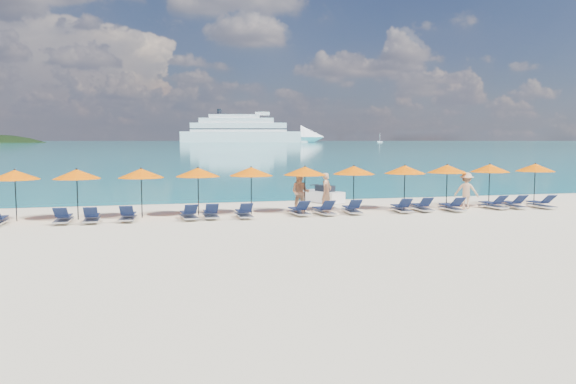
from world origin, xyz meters
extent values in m
plane|color=beige|center=(0.00, 0.00, 0.00)|extent=(1400.00, 1400.00, 0.00)
cube|color=#1FA9B2|center=(0.00, 660.00, 0.01)|extent=(1600.00, 1300.00, 0.01)
cube|color=white|center=(82.86, 544.44, 5.47)|extent=(122.33, 47.37, 10.95)
cone|color=white|center=(153.42, 528.85, 5.47)|extent=(28.72, 28.72, 24.09)
cube|color=white|center=(80.73, 544.91, 15.33)|extent=(98.10, 38.97, 8.76)
cube|color=white|center=(78.59, 545.39, 21.90)|extent=(76.46, 32.15, 5.47)
cube|color=white|center=(76.45, 545.86, 26.28)|extent=(52.23, 23.75, 3.83)
cube|color=black|center=(80.73, 544.91, 13.69)|extent=(99.32, 39.44, 0.99)
cube|color=black|center=(80.73, 544.91, 17.52)|extent=(96.87, 38.49, 0.99)
cylinder|color=black|center=(61.70, 549.12, 30.66)|extent=(4.82, 4.82, 6.02)
cube|color=white|center=(137.64, 503.73, 0.89)|extent=(6.67, 2.22, 1.78)
cylinder|color=white|center=(137.64, 503.73, 6.67)|extent=(0.40, 0.40, 11.12)
cube|color=white|center=(220.36, 513.30, 0.70)|extent=(5.25, 1.75, 1.40)
cylinder|color=white|center=(220.36, 513.30, 5.25)|extent=(0.32, 0.32, 8.76)
cube|color=white|center=(3.42, 8.91, 0.33)|extent=(2.06, 2.83, 0.61)
cube|color=black|center=(3.52, 8.71, 0.78)|extent=(0.98, 1.24, 0.39)
cylinder|color=black|center=(3.13, 9.51, 0.94)|extent=(0.58, 0.33, 0.07)
imported|color=tan|center=(2.58, 5.47, 0.94)|extent=(0.80, 0.80, 1.87)
imported|color=tan|center=(1.12, 5.08, 0.96)|extent=(1.08, 0.90, 1.92)
imported|color=tan|center=(9.70, 4.34, 0.93)|extent=(1.30, 1.14, 1.86)
cylinder|color=black|center=(-11.62, 5.03, 1.10)|extent=(0.05, 0.05, 2.20)
cone|color=#FF6300|center=(-11.62, 5.03, 2.02)|extent=(2.10, 2.10, 0.42)
sphere|color=black|center=(-11.62, 5.03, 2.24)|extent=(0.08, 0.08, 0.08)
cylinder|color=black|center=(-9.09, 4.92, 1.10)|extent=(0.05, 0.05, 2.20)
cone|color=#FF6300|center=(-9.09, 4.92, 2.02)|extent=(2.10, 2.10, 0.42)
sphere|color=black|center=(-9.09, 4.92, 2.24)|extent=(0.08, 0.08, 0.08)
cylinder|color=black|center=(-6.35, 4.91, 1.10)|extent=(0.05, 0.05, 2.20)
cone|color=#FF6300|center=(-6.35, 4.91, 2.02)|extent=(2.10, 2.10, 0.42)
sphere|color=black|center=(-6.35, 4.91, 2.24)|extent=(0.08, 0.08, 0.08)
cylinder|color=black|center=(-3.80, 5.09, 1.10)|extent=(0.05, 0.05, 2.20)
cone|color=#FF6300|center=(-3.80, 5.09, 2.02)|extent=(2.10, 2.10, 0.42)
sphere|color=black|center=(-3.80, 5.09, 2.24)|extent=(0.08, 0.08, 0.08)
cylinder|color=black|center=(-1.30, 5.06, 1.10)|extent=(0.05, 0.05, 2.20)
cone|color=#FF6300|center=(-1.30, 5.06, 2.02)|extent=(2.10, 2.10, 0.42)
sphere|color=black|center=(-1.30, 5.06, 2.24)|extent=(0.08, 0.08, 0.08)
cylinder|color=black|center=(1.31, 4.94, 1.10)|extent=(0.05, 0.05, 2.20)
cone|color=#FF6300|center=(1.31, 4.94, 2.02)|extent=(2.10, 2.10, 0.42)
sphere|color=black|center=(1.31, 4.94, 2.24)|extent=(0.08, 0.08, 0.08)
cylinder|color=black|center=(3.85, 5.03, 1.10)|extent=(0.05, 0.05, 2.20)
cone|color=#FF6300|center=(3.85, 5.03, 2.02)|extent=(2.10, 2.10, 0.42)
sphere|color=black|center=(3.85, 5.03, 2.24)|extent=(0.08, 0.08, 0.08)
cylinder|color=black|center=(6.53, 4.90, 1.10)|extent=(0.05, 0.05, 2.20)
cone|color=#FF6300|center=(6.53, 4.90, 2.02)|extent=(2.10, 2.10, 0.42)
sphere|color=black|center=(6.53, 4.90, 2.24)|extent=(0.08, 0.08, 0.08)
cylinder|color=black|center=(8.96, 5.01, 1.10)|extent=(0.05, 0.05, 2.20)
cone|color=#FF6300|center=(8.96, 5.01, 2.02)|extent=(2.10, 2.10, 0.42)
sphere|color=black|center=(8.96, 5.01, 2.24)|extent=(0.08, 0.08, 0.08)
cylinder|color=black|center=(11.51, 5.11, 1.10)|extent=(0.05, 0.05, 2.20)
cone|color=#FF6300|center=(11.51, 5.11, 2.02)|extent=(2.10, 2.10, 0.42)
sphere|color=black|center=(11.51, 5.11, 2.24)|extent=(0.08, 0.08, 0.08)
cylinder|color=black|center=(14.27, 5.09, 1.10)|extent=(0.05, 0.05, 2.20)
cone|color=#FF6300|center=(14.27, 5.09, 2.02)|extent=(2.10, 2.10, 0.42)
sphere|color=black|center=(14.27, 5.09, 2.24)|extent=(0.08, 0.08, 0.08)
cube|color=silver|center=(-9.56, 3.87, 0.14)|extent=(0.66, 1.71, 0.06)
cube|color=#111B3C|center=(-9.55, 4.12, 0.30)|extent=(0.57, 1.11, 0.04)
cube|color=#111B3C|center=(-9.57, 3.32, 0.55)|extent=(0.56, 0.55, 0.43)
cube|color=silver|center=(-8.41, 3.77, 0.14)|extent=(0.65, 1.71, 0.06)
cube|color=#111B3C|center=(-8.41, 4.02, 0.30)|extent=(0.57, 1.11, 0.04)
cube|color=#111B3C|center=(-8.40, 3.22, 0.55)|extent=(0.56, 0.55, 0.43)
cube|color=silver|center=(-6.92, 3.91, 0.14)|extent=(0.74, 1.74, 0.06)
cube|color=#111B3C|center=(-6.91, 4.16, 0.30)|extent=(0.62, 1.14, 0.04)
cube|color=#111B3C|center=(-6.96, 3.36, 0.55)|extent=(0.59, 0.57, 0.43)
cube|color=silver|center=(-4.34, 3.73, 0.14)|extent=(0.78, 1.75, 0.06)
cube|color=#111B3C|center=(-4.36, 3.97, 0.30)|extent=(0.66, 1.15, 0.04)
cube|color=#111B3C|center=(-4.28, 3.18, 0.55)|extent=(0.60, 0.59, 0.43)
cube|color=silver|center=(-3.36, 3.81, 0.14)|extent=(0.63, 1.70, 0.06)
cube|color=#111B3C|center=(-3.36, 4.06, 0.30)|extent=(0.55, 1.10, 0.04)
cube|color=#111B3C|center=(-3.36, 3.26, 0.55)|extent=(0.55, 0.54, 0.43)
cube|color=silver|center=(-1.89, 3.64, 0.14)|extent=(0.65, 1.71, 0.06)
cube|color=#111B3C|center=(-1.89, 3.89, 0.30)|extent=(0.57, 1.11, 0.04)
cube|color=#111B3C|center=(-1.88, 3.09, 0.55)|extent=(0.56, 0.55, 0.43)
cube|color=silver|center=(0.74, 3.90, 0.14)|extent=(0.78, 1.75, 0.06)
cube|color=#111B3C|center=(0.72, 4.15, 0.30)|extent=(0.65, 1.15, 0.04)
cube|color=#111B3C|center=(0.79, 3.35, 0.55)|extent=(0.60, 0.59, 0.43)
cube|color=silver|center=(1.91, 3.78, 0.14)|extent=(0.77, 1.75, 0.06)
cube|color=#111B3C|center=(1.89, 4.03, 0.30)|extent=(0.64, 1.14, 0.04)
cube|color=#111B3C|center=(1.96, 3.24, 0.55)|extent=(0.59, 0.58, 0.43)
cube|color=silver|center=(3.34, 3.87, 0.14)|extent=(0.73, 1.74, 0.06)
cube|color=#111B3C|center=(3.36, 4.12, 0.30)|extent=(0.62, 1.13, 0.04)
cube|color=#111B3C|center=(3.31, 3.33, 0.55)|extent=(0.58, 0.57, 0.43)
cube|color=silver|center=(5.85, 3.78, 0.14)|extent=(0.76, 1.74, 0.06)
cube|color=#111B3C|center=(5.87, 4.03, 0.30)|extent=(0.64, 1.14, 0.04)
cube|color=#111B3C|center=(5.80, 3.23, 0.55)|extent=(0.59, 0.58, 0.43)
cube|color=silver|center=(7.00, 3.92, 0.14)|extent=(0.73, 1.74, 0.06)
cube|color=#111B3C|center=(7.02, 4.17, 0.30)|extent=(0.62, 1.13, 0.04)
cube|color=#111B3C|center=(6.96, 3.37, 0.55)|extent=(0.59, 0.57, 0.43)
cube|color=silver|center=(8.46, 3.59, 0.14)|extent=(0.65, 1.71, 0.06)
cube|color=#111B3C|center=(8.46, 3.84, 0.30)|extent=(0.57, 1.11, 0.04)
cube|color=#111B3C|center=(8.47, 3.04, 0.55)|extent=(0.56, 0.55, 0.43)
cube|color=silver|center=(11.00, 3.96, 0.14)|extent=(0.79, 1.75, 0.06)
cube|color=#111B3C|center=(10.98, 4.21, 0.30)|extent=(0.66, 1.15, 0.04)
cube|color=#111B3C|center=(11.06, 3.41, 0.55)|extent=(0.60, 0.59, 0.43)
cube|color=silver|center=(12.10, 3.85, 0.14)|extent=(0.62, 1.70, 0.06)
cube|color=#111B3C|center=(12.10, 4.10, 0.30)|extent=(0.55, 1.10, 0.04)
cube|color=#111B3C|center=(12.10, 3.30, 0.55)|extent=(0.55, 0.54, 0.43)
cube|color=silver|center=(13.54, 3.59, 0.14)|extent=(0.70, 1.73, 0.06)
cube|color=#111B3C|center=(13.53, 3.84, 0.30)|extent=(0.60, 1.12, 0.04)
cube|color=#111B3C|center=(13.56, 3.04, 0.55)|extent=(0.57, 0.56, 0.43)
camera|label=1|loc=(-5.88, -21.16, 3.55)|focal=35.00mm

